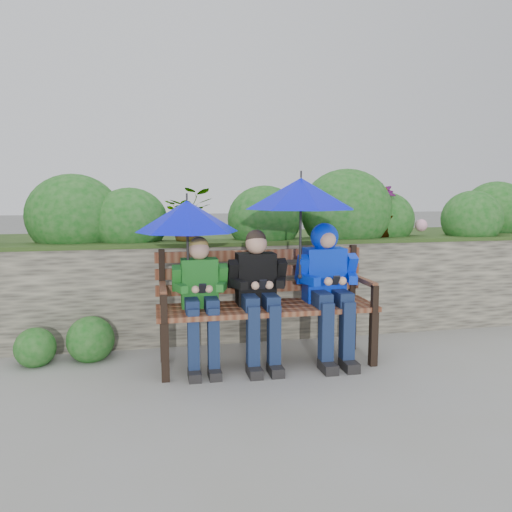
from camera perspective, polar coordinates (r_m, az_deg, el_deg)
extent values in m
plane|color=gray|center=(4.66, 0.26, -11.83)|extent=(60.00, 60.00, 0.00)
cube|color=#46433B|center=(5.24, -1.46, -3.98)|extent=(8.00, 0.40, 1.00)
cube|color=#213814|center=(5.16, -1.48, 1.58)|extent=(8.00, 0.42, 0.04)
cube|color=#213814|center=(6.41, -3.39, -2.07)|extent=(8.00, 2.00, 0.96)
ellipsoid|color=#0F5312|center=(5.42, -19.87, 3.78)|extent=(0.78, 0.62, 0.70)
ellipsoid|color=#0F5312|center=(5.26, -14.19, 3.85)|extent=(0.76, 0.61, 0.69)
ellipsoid|color=#0F5312|center=(5.35, 0.97, 4.24)|extent=(0.80, 0.64, 0.72)
ellipsoid|color=#0F5312|center=(5.67, 10.31, 5.06)|extent=(1.04, 0.83, 0.94)
ellipsoid|color=#0F5312|center=(5.91, 14.47, 4.04)|extent=(0.70, 0.56, 0.63)
ellipsoid|color=#0F5312|center=(6.28, 23.44, 3.91)|extent=(0.72, 0.58, 0.65)
ellipsoid|color=#0F5312|center=(7.02, 25.69, 4.48)|extent=(0.88, 0.70, 0.79)
ellipsoid|color=#0F5312|center=(5.41, -20.10, 4.31)|extent=(0.95, 0.76, 0.85)
sphere|color=pink|center=(5.21, -19.67, 2.75)|extent=(0.14, 0.14, 0.14)
sphere|color=pink|center=(5.31, 1.62, 3.26)|extent=(0.14, 0.14, 0.14)
sphere|color=pink|center=(5.97, 18.35, 3.35)|extent=(0.14, 0.14, 0.14)
imported|color=#0F5312|center=(5.17, -7.71, 4.74)|extent=(0.49, 0.42, 0.54)
imported|color=#0F5312|center=(5.72, 13.92, 5.15)|extent=(0.34, 0.34, 0.60)
sphere|color=#0F5312|center=(4.88, -18.39, -9.06)|extent=(0.43, 0.43, 0.43)
sphere|color=#0F5312|center=(4.92, -23.92, -9.57)|extent=(0.36, 0.36, 0.36)
cube|color=black|center=(4.17, -10.35, -10.79)|extent=(0.06, 0.06, 0.48)
cube|color=black|center=(4.63, -10.51, -8.93)|extent=(0.06, 0.06, 0.48)
cube|color=black|center=(4.57, 13.27, -9.21)|extent=(0.06, 0.06, 0.48)
cube|color=black|center=(5.00, 10.91, -7.71)|extent=(0.06, 0.06, 0.48)
cube|color=brown|center=(4.24, 1.94, -6.63)|extent=(1.94, 0.11, 0.04)
cube|color=brown|center=(4.37, 1.50, -6.19)|extent=(1.94, 0.11, 0.04)
cube|color=brown|center=(4.51, 1.09, -5.78)|extent=(1.94, 0.11, 0.04)
cube|color=brown|center=(4.64, 0.71, -5.40)|extent=(1.94, 0.11, 0.04)
cube|color=black|center=(4.53, -10.67, -2.64)|extent=(0.05, 0.05, 0.54)
cube|color=brown|center=(4.28, -10.59, -3.67)|extent=(0.05, 0.50, 0.04)
cube|color=black|center=(4.07, -10.47, -5.96)|extent=(0.05, 0.05, 0.24)
cube|color=black|center=(4.91, 10.96, -1.87)|extent=(0.05, 0.05, 0.54)
cube|color=brown|center=(4.68, 12.19, -2.77)|extent=(0.05, 0.50, 0.04)
cube|color=black|center=(4.48, 13.41, -4.79)|extent=(0.05, 0.05, 0.24)
cube|color=brown|center=(4.67, 0.55, -3.56)|extent=(1.94, 0.04, 0.10)
cube|color=brown|center=(4.64, 0.55, -1.73)|extent=(1.94, 0.04, 0.10)
cube|color=brown|center=(4.62, 0.55, 0.11)|extent=(1.94, 0.04, 0.10)
cube|color=#1C5F21|center=(4.39, -6.49, -3.05)|extent=(0.32, 0.19, 0.43)
sphere|color=#DBA483|center=(4.33, -6.52, 0.71)|extent=(0.18, 0.18, 0.18)
sphere|color=#B18F3C|center=(4.33, -6.54, 1.13)|extent=(0.17, 0.17, 0.17)
cube|color=#132947|center=(4.27, -7.39, -5.52)|extent=(0.11, 0.30, 0.11)
cube|color=#132947|center=(4.20, -7.17, -9.85)|extent=(0.09, 0.10, 0.58)
cube|color=black|center=(4.24, -7.05, -13.36)|extent=(0.10, 0.20, 0.07)
cube|color=#132947|center=(4.29, -5.16, -5.44)|extent=(0.11, 0.30, 0.11)
cube|color=#132947|center=(4.22, -4.87, -9.75)|extent=(0.09, 0.10, 0.58)
cube|color=black|center=(4.25, -4.74, -13.25)|extent=(0.10, 0.20, 0.07)
cube|color=#1C5F21|center=(4.32, -9.08, -2.52)|extent=(0.07, 0.17, 0.24)
cube|color=#1C5F21|center=(4.22, -8.60, -3.65)|extent=(0.12, 0.20, 0.06)
sphere|color=#DBA483|center=(4.14, -6.93, -3.82)|extent=(0.06, 0.06, 0.06)
cube|color=#1C5F21|center=(4.36, -3.83, -2.36)|extent=(0.07, 0.17, 0.24)
cube|color=#1C5F21|center=(4.25, -3.97, -3.50)|extent=(0.12, 0.20, 0.06)
sphere|color=#DBA483|center=(4.15, -5.40, -3.77)|extent=(0.06, 0.06, 0.06)
cube|color=black|center=(4.14, -6.15, -3.70)|extent=(0.06, 0.07, 0.09)
cube|color=black|center=(4.46, -0.03, -2.61)|extent=(0.34, 0.20, 0.46)
sphere|color=#DBA483|center=(4.40, 0.02, 1.42)|extent=(0.19, 0.19, 0.19)
sphere|color=#2C231A|center=(4.40, 0.00, 1.86)|extent=(0.18, 0.18, 0.18)
cube|color=#132947|center=(4.32, -0.77, -5.24)|extent=(0.12, 0.32, 0.12)
cube|color=#132947|center=(4.25, -0.34, -9.58)|extent=(0.10, 0.11, 0.59)
cube|color=black|center=(4.27, -0.17, -13.07)|extent=(0.11, 0.22, 0.08)
cube|color=#132947|center=(4.36, 1.57, -5.13)|extent=(0.12, 0.32, 0.12)
cube|color=#132947|center=(4.28, 2.06, -9.43)|extent=(0.10, 0.11, 0.59)
cube|color=black|center=(4.31, 2.24, -12.89)|extent=(0.11, 0.22, 0.08)
cube|color=black|center=(4.36, -2.67, -2.04)|extent=(0.08, 0.18, 0.26)
cube|color=black|center=(4.25, -1.99, -3.24)|extent=(0.13, 0.21, 0.07)
sphere|color=#DBA483|center=(4.19, -0.08, -3.40)|extent=(0.07, 0.07, 0.07)
cube|color=black|center=(4.45, 2.82, -1.85)|extent=(0.08, 0.18, 0.26)
cube|color=black|center=(4.33, 2.87, -3.05)|extent=(0.13, 0.21, 0.07)
sphere|color=#DBA483|center=(4.22, 1.53, -3.34)|extent=(0.07, 0.07, 0.07)
cube|color=black|center=(4.19, 0.76, -3.26)|extent=(0.06, 0.07, 0.09)
cube|color=#0137E0|center=(4.63, 7.79, -2.11)|extent=(0.36, 0.21, 0.49)
sphere|color=#DBA483|center=(4.57, 7.95, 2.03)|extent=(0.20, 0.20, 0.20)
sphere|color=#0137E0|center=(4.60, 7.83, 2.18)|extent=(0.25, 0.25, 0.25)
sphere|color=#DBA483|center=(4.52, 8.17, 1.84)|extent=(0.15, 0.15, 0.15)
cube|color=#132947|center=(4.48, 7.32, -4.81)|extent=(0.13, 0.34, 0.13)
cube|color=#132947|center=(4.39, 7.99, -9.05)|extent=(0.11, 0.12, 0.59)
cube|color=black|center=(4.41, 8.22, -12.43)|extent=(0.12, 0.24, 0.09)
cube|color=#132947|center=(4.54, 9.63, -4.68)|extent=(0.13, 0.34, 0.13)
cube|color=#132947|center=(4.46, 10.35, -8.84)|extent=(0.11, 0.12, 0.59)
cube|color=black|center=(4.48, 10.59, -12.17)|extent=(0.12, 0.24, 0.09)
cube|color=#0137E0|center=(4.50, 5.27, -1.53)|extent=(0.09, 0.20, 0.27)
cube|color=#0137E0|center=(4.39, 6.19, -2.75)|extent=(0.14, 0.23, 0.07)
sphere|color=#DBA483|center=(4.34, 8.27, -2.90)|extent=(0.07, 0.07, 0.07)
cube|color=#0137E0|center=(4.65, 10.70, -1.33)|extent=(0.09, 0.20, 0.27)
cube|color=#0137E0|center=(4.53, 10.97, -2.54)|extent=(0.14, 0.23, 0.07)
sphere|color=#DBA483|center=(4.39, 9.84, -2.82)|extent=(0.07, 0.07, 0.07)
cube|color=black|center=(4.35, 9.11, -2.75)|extent=(0.06, 0.07, 0.09)
cone|color=#0009DF|center=(4.25, -7.88, 4.54)|extent=(0.87, 0.87, 0.26)
cylinder|color=black|center=(4.24, -7.92, 6.72)|extent=(0.02, 0.02, 0.06)
cylinder|color=black|center=(4.27, -7.81, 0.79)|extent=(0.02, 0.02, 0.56)
sphere|color=black|center=(4.31, -7.74, -2.90)|extent=(0.04, 0.04, 0.04)
cone|color=#0009DF|center=(4.37, 5.15, 7.13)|extent=(0.98, 0.98, 0.27)
cylinder|color=black|center=(4.37, 5.18, 9.29)|extent=(0.02, 0.02, 0.06)
cylinder|color=black|center=(4.38, 5.10, 2.37)|extent=(0.02, 0.02, 0.73)
sphere|color=black|center=(4.43, 5.04, -2.32)|extent=(0.04, 0.04, 0.04)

